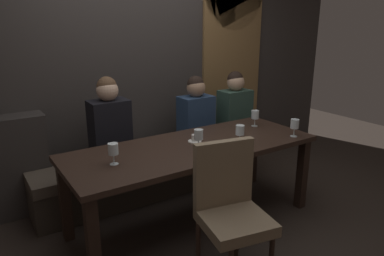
% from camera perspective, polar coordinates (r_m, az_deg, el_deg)
% --- Properties ---
extents(ground, '(9.00, 9.00, 0.00)m').
position_cam_1_polar(ground, '(3.40, 0.21, -14.56)').
color(ground, black).
extents(back_wall_tiled, '(6.00, 0.12, 3.00)m').
position_cam_1_polar(back_wall_tiled, '(3.99, -9.74, 12.65)').
color(back_wall_tiled, '#383330').
rests_on(back_wall_tiled, ground).
extents(arched_door, '(0.90, 0.05, 2.55)m').
position_cam_1_polar(arched_door, '(4.66, 6.39, 11.66)').
color(arched_door, olive).
rests_on(arched_door, ground).
extents(dining_table, '(2.20, 0.84, 0.74)m').
position_cam_1_polar(dining_table, '(3.11, 0.22, -4.24)').
color(dining_table, black).
rests_on(dining_table, ground).
extents(banquette_bench, '(2.50, 0.44, 0.45)m').
position_cam_1_polar(banquette_bench, '(3.84, -5.62, -7.02)').
color(banquette_bench, '#312A23').
rests_on(banquette_bench, ground).
extents(chair_near_side, '(0.52, 0.52, 0.98)m').
position_cam_1_polar(chair_near_side, '(2.53, 6.09, -11.87)').
color(chair_near_side, '#302119').
rests_on(chair_near_side, ground).
extents(diner_redhead, '(0.36, 0.24, 0.83)m').
position_cam_1_polar(diner_redhead, '(3.44, -12.99, 0.74)').
color(diner_redhead, black).
rests_on(diner_redhead, banquette_bench).
extents(diner_bearded, '(0.36, 0.24, 0.76)m').
position_cam_1_polar(diner_bearded, '(3.89, 0.63, 2.45)').
color(diner_bearded, navy).
rests_on(diner_bearded, banquette_bench).
extents(diner_far_end, '(0.36, 0.24, 0.77)m').
position_cam_1_polar(diner_far_end, '(4.20, 6.83, 3.47)').
color(diner_far_end, '#2D473D').
rests_on(diner_far_end, banquette_bench).
extents(wine_glass_end_left, '(0.08, 0.08, 0.16)m').
position_cam_1_polar(wine_glass_end_left, '(3.66, 10.01, 1.99)').
color(wine_glass_end_left, silver).
rests_on(wine_glass_end_left, dining_table).
extents(wine_glass_far_right, '(0.08, 0.08, 0.16)m').
position_cam_1_polar(wine_glass_far_right, '(3.12, 7.64, -0.47)').
color(wine_glass_far_right, silver).
rests_on(wine_glass_far_right, dining_table).
extents(wine_glass_near_left, '(0.08, 0.08, 0.16)m').
position_cam_1_polar(wine_glass_near_left, '(2.97, 1.06, -1.20)').
color(wine_glass_near_left, silver).
rests_on(wine_glass_near_left, dining_table).
extents(wine_glass_end_right, '(0.08, 0.08, 0.16)m').
position_cam_1_polar(wine_glass_end_right, '(2.70, -12.44, -3.45)').
color(wine_glass_end_right, silver).
rests_on(wine_glass_end_right, dining_table).
extents(wine_glass_center_back, '(0.08, 0.08, 0.16)m').
position_cam_1_polar(wine_glass_center_back, '(3.41, 16.03, 0.51)').
color(wine_glass_center_back, silver).
rests_on(wine_glass_center_back, dining_table).
extents(espresso_cup, '(0.12, 0.12, 0.06)m').
position_cam_1_polar(espresso_cup, '(3.16, 0.45, -1.74)').
color(espresso_cup, white).
rests_on(espresso_cup, dining_table).
extents(dessert_plate, '(0.19, 0.19, 0.05)m').
position_cam_1_polar(dessert_plate, '(2.97, 5.76, -3.28)').
color(dessert_plate, white).
rests_on(dessert_plate, dining_table).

